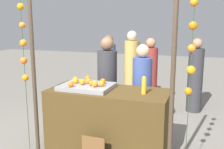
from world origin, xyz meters
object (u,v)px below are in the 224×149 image
(stall_counter, at_px, (109,121))
(vendor_left, at_px, (107,89))
(juice_bottle, at_px, (144,86))
(orange_0, at_px, (88,78))
(orange_1, at_px, (76,81))
(vendor_right, at_px, (142,96))

(stall_counter, bearing_deg, vendor_left, 112.08)
(juice_bottle, relative_size, vendor_left, 0.15)
(juice_bottle, bearing_deg, orange_0, 166.08)
(orange_0, xyz_separation_m, orange_1, (-0.10, -0.21, 0.00))
(orange_1, xyz_separation_m, vendor_left, (0.24, 0.69, -0.28))
(orange_0, distance_m, vendor_left, 0.57)
(stall_counter, distance_m, juice_bottle, 0.79)
(orange_1, relative_size, vendor_right, 0.06)
(stall_counter, relative_size, orange_1, 19.85)
(orange_1, height_order, vendor_left, vendor_left)
(orange_0, bearing_deg, stall_counter, -25.72)
(orange_1, bearing_deg, juice_bottle, -1.18)
(stall_counter, relative_size, vendor_right, 1.11)
(vendor_left, bearing_deg, vendor_right, -4.22)
(orange_1, bearing_deg, orange_0, 64.55)
(orange_0, bearing_deg, vendor_right, 29.42)
(orange_0, relative_size, vendor_left, 0.05)
(stall_counter, xyz_separation_m, vendor_left, (-0.27, 0.68, 0.30))
(stall_counter, relative_size, vendor_left, 1.04)
(orange_1, relative_size, juice_bottle, 0.36)
(orange_0, distance_m, vendor_right, 0.93)
(stall_counter, height_order, orange_0, orange_0)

